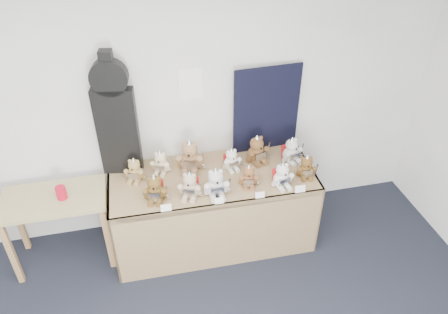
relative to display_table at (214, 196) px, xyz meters
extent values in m
plane|color=silver|center=(-0.71, -2.00, 2.08)|extent=(6.00, 6.00, 0.00)
plane|color=white|center=(-0.71, 0.50, 0.73)|extent=(6.00, 0.00, 6.00)
cube|color=white|center=(-0.10, 0.49, 0.92)|extent=(0.21, 0.00, 0.30)
cube|color=olive|center=(0.00, 0.08, 0.14)|extent=(1.92, 0.83, 0.06)
cube|color=olive|center=(-0.01, -0.31, -0.23)|extent=(1.90, 0.06, 0.79)
cube|color=olive|center=(-0.94, 0.10, -0.23)|extent=(0.03, 0.79, 0.79)
cube|color=olive|center=(0.94, 0.06, -0.23)|extent=(0.03, 0.79, 0.79)
cube|color=#917C4E|center=(-1.42, 0.15, 0.11)|extent=(0.91, 0.51, 0.04)
cube|color=#93663F|center=(-1.84, -0.06, -0.27)|extent=(0.05, 0.05, 0.72)
cube|color=#93663F|center=(-1.84, 0.36, -0.27)|extent=(0.05, 0.05, 0.72)
cube|color=#93663F|center=(-1.01, -0.06, -0.27)|extent=(0.05, 0.05, 0.72)
cube|color=#93663F|center=(-1.01, 0.36, -0.27)|extent=(0.05, 0.05, 0.72)
cube|color=black|center=(-0.79, 0.37, 0.59)|extent=(0.37, 0.16, 0.84)
cylinder|color=black|center=(-0.79, 0.37, 1.12)|extent=(0.33, 0.16, 0.32)
cube|color=black|center=(-0.79, 0.37, 1.24)|extent=(0.12, 0.11, 0.21)
cube|color=black|center=(0.61, 0.43, 0.61)|extent=(0.66, 0.06, 0.88)
cylinder|color=red|center=(-1.34, 0.12, 0.19)|extent=(0.09, 0.09, 0.12)
ellipsoid|color=brown|center=(-0.54, -0.12, 0.24)|extent=(0.19, 0.17, 0.17)
sphere|color=brown|center=(-0.54, -0.12, 0.35)|extent=(0.12, 0.12, 0.12)
cylinder|color=brown|center=(-0.55, -0.17, 0.34)|extent=(0.06, 0.04, 0.05)
sphere|color=black|center=(-0.55, -0.19, 0.34)|extent=(0.02, 0.02, 0.02)
sphere|color=brown|center=(-0.58, -0.11, 0.40)|extent=(0.04, 0.04, 0.04)
sphere|color=brown|center=(-0.50, -0.13, 0.40)|extent=(0.04, 0.04, 0.04)
cylinder|color=brown|center=(-0.62, -0.13, 0.25)|extent=(0.06, 0.10, 0.12)
cylinder|color=brown|center=(-0.46, -0.16, 0.25)|extent=(0.06, 0.10, 0.12)
cylinder|color=brown|center=(-0.59, -0.17, 0.19)|extent=(0.07, 0.12, 0.05)
cylinder|color=brown|center=(-0.51, -0.18, 0.19)|extent=(0.07, 0.12, 0.05)
cube|color=white|center=(-0.55, -0.18, 0.24)|extent=(0.11, 0.04, 0.09)
cone|color=white|center=(-0.54, -0.12, 0.40)|extent=(0.10, 0.10, 0.08)
cube|color=white|center=(-0.44, -0.17, 0.27)|extent=(0.02, 0.04, 0.17)
cube|color=white|center=(-0.44, -0.17, 0.21)|extent=(0.05, 0.02, 0.01)
cube|color=#B21416|center=(-0.52, -0.06, 0.25)|extent=(0.14, 0.06, 0.15)
ellipsoid|color=tan|center=(-0.24, -0.14, 0.24)|extent=(0.20, 0.18, 0.16)
sphere|color=tan|center=(-0.24, -0.14, 0.35)|extent=(0.12, 0.12, 0.12)
cylinder|color=tan|center=(-0.26, -0.19, 0.34)|extent=(0.06, 0.04, 0.05)
sphere|color=black|center=(-0.26, -0.20, 0.34)|extent=(0.02, 0.02, 0.02)
sphere|color=tan|center=(-0.27, -0.13, 0.39)|extent=(0.04, 0.04, 0.04)
sphere|color=tan|center=(-0.20, -0.15, 0.39)|extent=(0.04, 0.04, 0.04)
cylinder|color=tan|center=(-0.32, -0.13, 0.25)|extent=(0.07, 0.10, 0.12)
cylinder|color=tan|center=(-0.17, -0.19, 0.25)|extent=(0.07, 0.10, 0.12)
cylinder|color=tan|center=(-0.29, -0.18, 0.19)|extent=(0.08, 0.12, 0.05)
cylinder|color=tan|center=(-0.22, -0.21, 0.19)|extent=(0.08, 0.12, 0.05)
cube|color=white|center=(-0.26, -0.20, 0.24)|extent=(0.10, 0.05, 0.09)
cone|color=white|center=(-0.24, -0.14, 0.40)|extent=(0.10, 0.10, 0.08)
cube|color=white|center=(-0.16, -0.20, 0.27)|extent=(0.03, 0.04, 0.17)
cube|color=white|center=(-0.16, -0.20, 0.21)|extent=(0.05, 0.02, 0.01)
cube|color=#B21416|center=(-0.22, -0.08, 0.25)|extent=(0.13, 0.07, 0.15)
ellipsoid|color=beige|center=(-0.02, -0.17, 0.24)|extent=(0.18, 0.16, 0.18)
sphere|color=beige|center=(-0.02, -0.17, 0.36)|extent=(0.13, 0.13, 0.13)
cylinder|color=beige|center=(-0.02, -0.23, 0.35)|extent=(0.06, 0.03, 0.05)
sphere|color=black|center=(-0.02, -0.25, 0.35)|extent=(0.02, 0.02, 0.02)
sphere|color=beige|center=(-0.06, -0.17, 0.41)|extent=(0.04, 0.04, 0.04)
sphere|color=beige|center=(0.02, -0.18, 0.41)|extent=(0.04, 0.04, 0.04)
cylinder|color=beige|center=(-0.10, -0.19, 0.25)|extent=(0.05, 0.10, 0.13)
cylinder|color=beige|center=(0.07, -0.20, 0.25)|extent=(0.05, 0.10, 0.13)
cylinder|color=beige|center=(-0.06, -0.24, 0.19)|extent=(0.06, 0.12, 0.05)
cylinder|color=beige|center=(0.02, -0.24, 0.19)|extent=(0.06, 0.12, 0.05)
cube|color=white|center=(-0.02, -0.24, 0.25)|extent=(0.12, 0.02, 0.10)
cone|color=white|center=(-0.02, -0.17, 0.42)|extent=(0.11, 0.11, 0.08)
cube|color=white|center=(0.09, -0.21, 0.28)|extent=(0.02, 0.04, 0.19)
cube|color=white|center=(0.09, -0.21, 0.21)|extent=(0.05, 0.01, 0.01)
ellipsoid|color=brown|center=(0.29, -0.11, 0.23)|extent=(0.16, 0.14, 0.14)
sphere|color=brown|center=(0.29, -0.11, 0.32)|extent=(0.10, 0.10, 0.10)
cylinder|color=brown|center=(0.28, -0.15, 0.31)|extent=(0.05, 0.03, 0.04)
sphere|color=black|center=(0.28, -0.17, 0.31)|extent=(0.02, 0.02, 0.02)
sphere|color=brown|center=(0.26, -0.10, 0.36)|extent=(0.03, 0.03, 0.03)
sphere|color=brown|center=(0.32, -0.12, 0.36)|extent=(0.03, 0.03, 0.03)
cylinder|color=brown|center=(0.23, -0.11, 0.23)|extent=(0.05, 0.08, 0.10)
cylinder|color=brown|center=(0.35, -0.14, 0.23)|extent=(0.05, 0.08, 0.10)
cylinder|color=brown|center=(0.25, -0.15, 0.19)|extent=(0.06, 0.10, 0.04)
cylinder|color=brown|center=(0.31, -0.16, 0.19)|extent=(0.06, 0.10, 0.04)
cube|color=white|center=(0.28, -0.16, 0.23)|extent=(0.09, 0.03, 0.08)
cone|color=white|center=(0.29, -0.11, 0.36)|extent=(0.09, 0.09, 0.07)
cube|color=white|center=(0.37, -0.16, 0.25)|extent=(0.02, 0.04, 0.14)
cube|color=white|center=(0.37, -0.16, 0.20)|extent=(0.04, 0.01, 0.01)
ellipsoid|color=white|center=(0.58, -0.18, 0.24)|extent=(0.17, 0.15, 0.16)
sphere|color=white|center=(0.58, -0.18, 0.34)|extent=(0.11, 0.11, 0.11)
cylinder|color=white|center=(0.59, -0.23, 0.33)|extent=(0.05, 0.03, 0.05)
sphere|color=black|center=(0.59, -0.25, 0.33)|extent=(0.02, 0.02, 0.02)
sphere|color=white|center=(0.54, -0.19, 0.38)|extent=(0.04, 0.04, 0.04)
sphere|color=white|center=(0.62, -0.18, 0.38)|extent=(0.04, 0.04, 0.04)
cylinder|color=white|center=(0.51, -0.21, 0.24)|extent=(0.05, 0.09, 0.12)
cylinder|color=white|center=(0.65, -0.19, 0.24)|extent=(0.05, 0.09, 0.12)
cylinder|color=white|center=(0.55, -0.24, 0.19)|extent=(0.06, 0.11, 0.05)
cylinder|color=white|center=(0.62, -0.23, 0.19)|extent=(0.06, 0.11, 0.05)
cube|color=white|center=(0.59, -0.24, 0.24)|extent=(0.10, 0.03, 0.09)
cone|color=white|center=(0.58, -0.18, 0.39)|extent=(0.10, 0.10, 0.07)
cube|color=white|center=(0.68, -0.20, 0.27)|extent=(0.02, 0.04, 0.16)
cube|color=white|center=(0.68, -0.20, 0.20)|extent=(0.05, 0.01, 0.01)
cube|color=#B21416|center=(0.57, -0.12, 0.25)|extent=(0.13, 0.04, 0.14)
ellipsoid|color=brown|center=(0.84, -0.10, 0.23)|extent=(0.16, 0.14, 0.14)
sphere|color=brown|center=(0.84, -0.10, 0.33)|extent=(0.10, 0.10, 0.10)
cylinder|color=brown|center=(0.83, -0.15, 0.32)|extent=(0.05, 0.03, 0.04)
sphere|color=black|center=(0.83, -0.16, 0.32)|extent=(0.02, 0.02, 0.02)
sphere|color=brown|center=(0.81, -0.10, 0.37)|extent=(0.03, 0.03, 0.03)
sphere|color=brown|center=(0.87, -0.11, 0.37)|extent=(0.03, 0.03, 0.03)
cylinder|color=brown|center=(0.77, -0.11, 0.24)|extent=(0.05, 0.08, 0.11)
cylinder|color=brown|center=(0.90, -0.13, 0.24)|extent=(0.05, 0.08, 0.11)
cylinder|color=brown|center=(0.80, -0.15, 0.19)|extent=(0.05, 0.10, 0.04)
cylinder|color=brown|center=(0.87, -0.16, 0.19)|extent=(0.05, 0.10, 0.04)
cube|color=white|center=(0.83, -0.16, 0.23)|extent=(0.09, 0.03, 0.08)
cone|color=white|center=(0.84, -0.10, 0.37)|extent=(0.09, 0.09, 0.07)
cube|color=white|center=(0.92, -0.14, 0.26)|extent=(0.02, 0.04, 0.15)
cube|color=white|center=(0.92, -0.14, 0.20)|extent=(0.04, 0.01, 0.01)
ellipsoid|color=beige|center=(-0.45, 0.26, 0.23)|extent=(0.18, 0.17, 0.14)
sphere|color=beige|center=(-0.45, 0.26, 0.33)|extent=(0.11, 0.11, 0.11)
cylinder|color=beige|center=(-0.46, 0.22, 0.32)|extent=(0.05, 0.04, 0.04)
sphere|color=black|center=(-0.47, 0.21, 0.32)|extent=(0.02, 0.02, 0.02)
sphere|color=beige|center=(-0.48, 0.28, 0.37)|extent=(0.03, 0.03, 0.03)
sphere|color=beige|center=(-0.41, 0.25, 0.37)|extent=(0.03, 0.03, 0.03)
cylinder|color=beige|center=(-0.52, 0.27, 0.24)|extent=(0.07, 0.09, 0.11)
cylinder|color=beige|center=(-0.39, 0.22, 0.24)|extent=(0.07, 0.09, 0.11)
cylinder|color=beige|center=(-0.49, 0.23, 0.19)|extent=(0.07, 0.10, 0.04)
cylinder|color=beige|center=(-0.43, 0.20, 0.19)|extent=(0.07, 0.10, 0.04)
cube|color=white|center=(-0.47, 0.21, 0.23)|extent=(0.09, 0.05, 0.08)
cone|color=white|center=(-0.45, 0.26, 0.37)|extent=(0.09, 0.09, 0.07)
cube|color=white|center=(-0.37, 0.20, 0.26)|extent=(0.02, 0.04, 0.15)
cube|color=white|center=(-0.37, 0.20, 0.20)|extent=(0.04, 0.02, 0.01)
ellipsoid|color=#9E754F|center=(-0.17, 0.25, 0.25)|extent=(0.24, 0.22, 0.20)
sphere|color=#9E754F|center=(-0.17, 0.25, 0.39)|extent=(0.15, 0.15, 0.15)
cylinder|color=#9E754F|center=(-0.19, 0.19, 0.38)|extent=(0.07, 0.05, 0.06)
sphere|color=black|center=(-0.20, 0.16, 0.38)|extent=(0.02, 0.02, 0.02)
sphere|color=#9E754F|center=(-0.22, 0.26, 0.44)|extent=(0.05, 0.05, 0.05)
sphere|color=#9E754F|center=(-0.13, 0.23, 0.44)|extent=(0.05, 0.05, 0.05)
cylinder|color=#9E754F|center=(-0.27, 0.25, 0.26)|extent=(0.08, 0.12, 0.15)
cylinder|color=#9E754F|center=(-0.09, 0.20, 0.26)|extent=(0.08, 0.12, 0.15)
cylinder|color=#9E754F|center=(-0.24, 0.19, 0.20)|extent=(0.09, 0.14, 0.06)
cylinder|color=#9E754F|center=(-0.15, 0.17, 0.20)|extent=(0.09, 0.14, 0.06)
cube|color=white|center=(-0.19, 0.17, 0.26)|extent=(0.13, 0.06, 0.11)
cone|color=white|center=(-0.17, 0.25, 0.45)|extent=(0.12, 0.12, 0.10)
cube|color=white|center=(-0.06, 0.17, 0.29)|extent=(0.03, 0.05, 0.21)
cube|color=white|center=(-0.06, 0.17, 0.21)|extent=(0.06, 0.02, 0.01)
ellipsoid|color=white|center=(0.20, 0.17, 0.23)|extent=(0.16, 0.14, 0.14)
sphere|color=white|center=(0.20, 0.17, 0.32)|extent=(0.10, 0.10, 0.10)
cylinder|color=white|center=(0.21, 0.12, 0.31)|extent=(0.05, 0.03, 0.04)
sphere|color=black|center=(0.21, 0.11, 0.31)|extent=(0.02, 0.02, 0.02)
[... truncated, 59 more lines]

